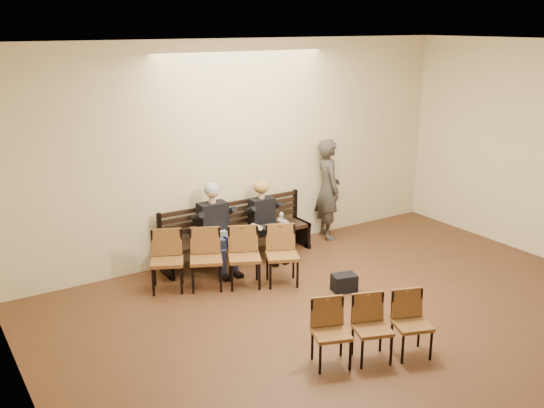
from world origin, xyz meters
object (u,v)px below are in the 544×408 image
(seated_woman, at_px, (265,223))
(passerby, at_px, (328,181))
(laptop, at_px, (219,236))
(bench, at_px, (238,246))
(bag, at_px, (344,283))
(water_bottle, at_px, (281,227))
(seated_man, at_px, (216,227))
(chair_row_front, at_px, (225,259))
(chair_row_back, at_px, (372,330))

(seated_woman, height_order, passerby, passerby)
(seated_woman, height_order, laptop, seated_woman)
(bench, distance_m, bag, 2.01)
(water_bottle, xyz_separation_m, passerby, (1.33, 0.52, 0.46))
(seated_man, distance_m, water_bottle, 1.07)
(bench, relative_size, chair_row_front, 1.22)
(bag, xyz_separation_m, passerby, (1.20, 1.99, 0.91))
(seated_man, bearing_deg, chair_row_back, -85.92)
(bench, bearing_deg, chair_row_back, -93.56)
(laptop, distance_m, chair_row_back, 3.27)
(bench, xyz_separation_m, seated_man, (-0.46, -0.12, 0.45))
(chair_row_front, bearing_deg, passerby, 44.87)
(laptop, relative_size, passerby, 0.16)
(seated_woman, xyz_separation_m, laptop, (-0.92, -0.15, -0.01))
(seated_woman, distance_m, chair_row_back, 3.47)
(water_bottle, distance_m, bag, 1.54)
(chair_row_front, bearing_deg, laptop, 95.49)
(seated_woman, height_order, chair_row_back, seated_woman)
(seated_man, xyz_separation_m, chair_row_front, (-0.22, -0.72, -0.24))
(seated_woman, distance_m, passerby, 1.54)
(laptop, relative_size, water_bottle, 1.33)
(seated_man, distance_m, seated_woman, 0.91)
(chair_row_front, bearing_deg, seated_woman, 57.51)
(chair_row_back, bearing_deg, laptop, 114.44)
(seated_man, xyz_separation_m, seated_woman, (0.90, 0.00, -0.10))
(seated_woman, bearing_deg, passerby, 8.62)
(water_bottle, xyz_separation_m, chair_row_front, (-1.25, -0.42, -0.14))
(water_bottle, distance_m, chair_row_front, 1.33)
(bag, relative_size, chair_row_front, 0.16)
(passerby, height_order, chair_row_front, passerby)
(seated_woman, relative_size, chair_row_back, 0.84)
(bench, distance_m, laptop, 0.65)
(chair_row_back, bearing_deg, seated_man, 113.86)
(seated_man, relative_size, seated_woman, 1.17)
(bench, height_order, seated_man, seated_man)
(laptop, xyz_separation_m, chair_row_front, (-0.20, -0.58, -0.13))
(bench, height_order, chair_row_back, chair_row_back)
(seated_man, xyz_separation_m, bag, (1.15, -1.77, -0.55))
(seated_woman, bearing_deg, chair_row_front, -147.25)
(chair_row_front, bearing_deg, chair_row_back, -55.33)
(seated_woman, distance_m, laptop, 0.93)
(bench, distance_m, chair_row_back, 3.53)
(seated_man, height_order, bag, seated_man)
(seated_man, relative_size, laptop, 4.03)
(bench, height_order, laptop, laptop)
(laptop, relative_size, chair_row_front, 0.16)
(laptop, bearing_deg, seated_man, 66.83)
(passerby, distance_m, chair_row_front, 2.81)
(laptop, xyz_separation_m, water_bottle, (1.05, -0.15, 0.00))
(laptop, bearing_deg, passerby, -5.53)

